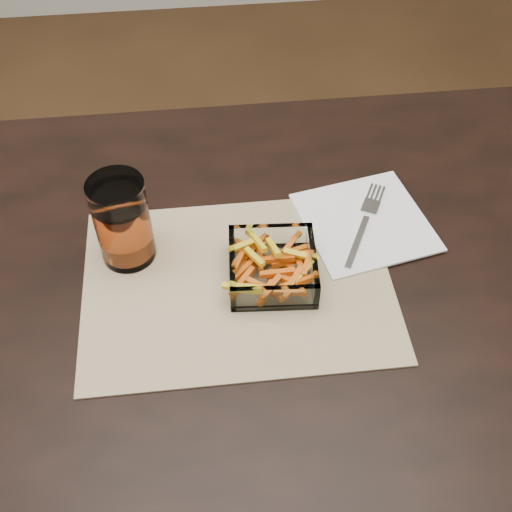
# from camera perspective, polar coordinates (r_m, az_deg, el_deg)

# --- Properties ---
(dining_table) EXTENTS (1.60, 0.90, 0.75)m
(dining_table) POSITION_cam_1_polar(r_m,az_deg,el_deg) (1.01, 3.14, -5.85)
(dining_table) COLOR black
(dining_table) RESTS_ON ground
(placemat) EXTENTS (0.45, 0.33, 0.00)m
(placemat) POSITION_cam_1_polar(r_m,az_deg,el_deg) (0.94, -1.64, -2.45)
(placemat) COLOR tan
(placemat) RESTS_ON dining_table
(glass_bowl) EXTENTS (0.13, 0.13, 0.05)m
(glass_bowl) POSITION_cam_1_polar(r_m,az_deg,el_deg) (0.93, 1.47, -1.09)
(glass_bowl) COLOR white
(glass_bowl) RESTS_ON placemat
(tumbler) EXTENTS (0.08, 0.08, 0.14)m
(tumbler) POSITION_cam_1_polar(r_m,az_deg,el_deg) (0.95, -11.75, 2.85)
(tumbler) COLOR white
(tumbler) RESTS_ON placemat
(napkin) EXTENTS (0.22, 0.22, 0.00)m
(napkin) POSITION_cam_1_polar(r_m,az_deg,el_deg) (1.03, 9.67, 3.00)
(napkin) COLOR white
(napkin) RESTS_ON placemat
(fork) EXTENTS (0.10, 0.18, 0.00)m
(fork) POSITION_cam_1_polar(r_m,az_deg,el_deg) (1.03, 9.66, 3.05)
(fork) COLOR silver
(fork) RESTS_ON napkin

